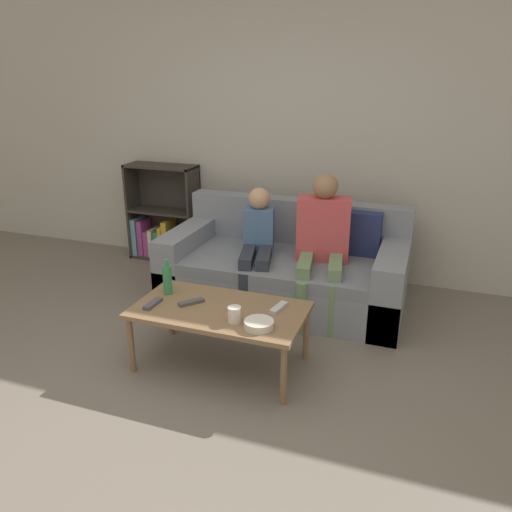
{
  "coord_description": "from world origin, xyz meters",
  "views": [
    {
      "loc": [
        1.22,
        -1.9,
        1.84
      ],
      "look_at": [
        0.09,
        1.25,
        0.59
      ],
      "focal_mm": 35.0,
      "sensor_mm": 36.0,
      "label": 1
    }
  ],
  "objects_px": {
    "coffee_table": "(220,313)",
    "person_child": "(258,242)",
    "person_adult": "(323,236)",
    "snack_bowl": "(259,324)",
    "bottle": "(167,279)",
    "tv_remote_0": "(279,308)",
    "cup_near": "(234,315)",
    "bookshelf": "(164,224)",
    "couch": "(286,270)",
    "tv_remote_1": "(191,302)",
    "tv_remote_2": "(153,304)"
  },
  "relations": [
    {
      "from": "coffee_table",
      "to": "person_child",
      "type": "height_order",
      "value": "person_child"
    },
    {
      "from": "coffee_table",
      "to": "person_child",
      "type": "distance_m",
      "value": 1.0
    },
    {
      "from": "person_adult",
      "to": "person_child",
      "type": "relative_size",
      "value": 1.16
    },
    {
      "from": "snack_bowl",
      "to": "bottle",
      "type": "xyz_separation_m",
      "value": [
        -0.74,
        0.25,
        0.08
      ]
    },
    {
      "from": "tv_remote_0",
      "to": "person_adult",
      "type": "bearing_deg",
      "value": 97.13
    },
    {
      "from": "cup_near",
      "to": "snack_bowl",
      "type": "height_order",
      "value": "cup_near"
    },
    {
      "from": "bottle",
      "to": "tv_remote_0",
      "type": "bearing_deg",
      "value": 1.87
    },
    {
      "from": "coffee_table",
      "to": "tv_remote_0",
      "type": "distance_m",
      "value": 0.38
    },
    {
      "from": "tv_remote_0",
      "to": "bottle",
      "type": "height_order",
      "value": "bottle"
    },
    {
      "from": "bottle",
      "to": "bookshelf",
      "type": "bearing_deg",
      "value": 120.63
    },
    {
      "from": "couch",
      "to": "person_adult",
      "type": "xyz_separation_m",
      "value": [
        0.31,
        -0.09,
        0.36
      ]
    },
    {
      "from": "person_adult",
      "to": "tv_remote_0",
      "type": "distance_m",
      "value": 0.94
    },
    {
      "from": "tv_remote_1",
      "to": "coffee_table",
      "type": "bearing_deg",
      "value": 40.76
    },
    {
      "from": "cup_near",
      "to": "couch",
      "type": "bearing_deg",
      "value": 91.85
    },
    {
      "from": "bookshelf",
      "to": "tv_remote_2",
      "type": "height_order",
      "value": "bookshelf"
    },
    {
      "from": "bookshelf",
      "to": "person_adult",
      "type": "bearing_deg",
      "value": -20.17
    },
    {
      "from": "snack_bowl",
      "to": "person_adult",
      "type": "bearing_deg",
      "value": 84.71
    },
    {
      "from": "couch",
      "to": "bottle",
      "type": "relative_size",
      "value": 7.9
    },
    {
      "from": "cup_near",
      "to": "tv_remote_2",
      "type": "xyz_separation_m",
      "value": [
        -0.58,
        0.04,
        -0.04
      ]
    },
    {
      "from": "person_child",
      "to": "bottle",
      "type": "xyz_separation_m",
      "value": [
        -0.33,
        -0.9,
        -0.02
      ]
    },
    {
      "from": "tv_remote_2",
      "to": "couch",
      "type": "bearing_deg",
      "value": 67.58
    },
    {
      "from": "person_adult",
      "to": "tv_remote_1",
      "type": "height_order",
      "value": "person_adult"
    },
    {
      "from": "tv_remote_0",
      "to": "tv_remote_2",
      "type": "xyz_separation_m",
      "value": [
        -0.78,
        -0.22,
        0.0
      ]
    },
    {
      "from": "tv_remote_2",
      "to": "snack_bowl",
      "type": "xyz_separation_m",
      "value": [
        0.74,
        -0.05,
        0.01
      ]
    },
    {
      "from": "tv_remote_1",
      "to": "bottle",
      "type": "distance_m",
      "value": 0.25
    },
    {
      "from": "tv_remote_1",
      "to": "cup_near",
      "type": "bearing_deg",
      "value": 19.02
    },
    {
      "from": "person_adult",
      "to": "bottle",
      "type": "distance_m",
      "value": 1.27
    },
    {
      "from": "coffee_table",
      "to": "tv_remote_2",
      "type": "height_order",
      "value": "tv_remote_2"
    },
    {
      "from": "couch",
      "to": "bottle",
      "type": "height_order",
      "value": "couch"
    },
    {
      "from": "person_child",
      "to": "tv_remote_2",
      "type": "xyz_separation_m",
      "value": [
        -0.33,
        -1.09,
        -0.11
      ]
    },
    {
      "from": "tv_remote_2",
      "to": "snack_bowl",
      "type": "height_order",
      "value": "snack_bowl"
    },
    {
      "from": "couch",
      "to": "snack_bowl",
      "type": "xyz_separation_m",
      "value": [
        0.2,
        -1.27,
        0.17
      ]
    },
    {
      "from": "tv_remote_0",
      "to": "tv_remote_1",
      "type": "relative_size",
      "value": 1.1
    },
    {
      "from": "person_child",
      "to": "cup_near",
      "type": "relative_size",
      "value": 9.56
    },
    {
      "from": "bottle",
      "to": "cup_near",
      "type": "bearing_deg",
      "value": -21.65
    },
    {
      "from": "tv_remote_1",
      "to": "person_adult",
      "type": "bearing_deg",
      "value": 98.76
    },
    {
      "from": "bookshelf",
      "to": "cup_near",
      "type": "bearing_deg",
      "value": -50.18
    },
    {
      "from": "coffee_table",
      "to": "tv_remote_2",
      "type": "distance_m",
      "value": 0.44
    },
    {
      "from": "tv_remote_1",
      "to": "snack_bowl",
      "type": "bearing_deg",
      "value": 23.58
    },
    {
      "from": "bookshelf",
      "to": "snack_bowl",
      "type": "height_order",
      "value": "bookshelf"
    },
    {
      "from": "cup_near",
      "to": "tv_remote_0",
      "type": "height_order",
      "value": "cup_near"
    },
    {
      "from": "couch",
      "to": "tv_remote_2",
      "type": "bearing_deg",
      "value": -114.0
    },
    {
      "from": "bookshelf",
      "to": "tv_remote_1",
      "type": "distance_m",
      "value": 2.06
    },
    {
      "from": "couch",
      "to": "cup_near",
      "type": "bearing_deg",
      "value": -88.15
    },
    {
      "from": "tv_remote_0",
      "to": "tv_remote_2",
      "type": "distance_m",
      "value": 0.81
    },
    {
      "from": "couch",
      "to": "coffee_table",
      "type": "height_order",
      "value": "couch"
    },
    {
      "from": "tv_remote_0",
      "to": "snack_bowl",
      "type": "relative_size",
      "value": 0.99
    },
    {
      "from": "bookshelf",
      "to": "coffee_table",
      "type": "relative_size",
      "value": 0.89
    },
    {
      "from": "bottle",
      "to": "person_adult",
      "type": "bearing_deg",
      "value": 47.94
    },
    {
      "from": "person_adult",
      "to": "bookshelf",
      "type": "bearing_deg",
      "value": 150.53
    }
  ]
}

